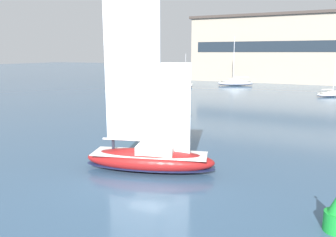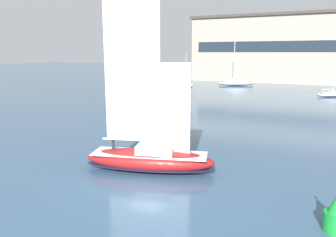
{
  "view_description": "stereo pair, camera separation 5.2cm",
  "coord_description": "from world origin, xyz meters",
  "px_view_note": "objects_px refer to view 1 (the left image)",
  "views": [
    {
      "loc": [
        10.58,
        -19.16,
        8.13
      ],
      "look_at": [
        0.0,
        3.0,
        3.18
      ],
      "focal_mm": 35.0,
      "sensor_mm": 36.0,
      "label": 1
    },
    {
      "loc": [
        10.63,
        -19.14,
        8.13
      ],
      "look_at": [
        0.0,
        3.0,
        3.18
      ],
      "focal_mm": 35.0,
      "sensor_mm": 36.0,
      "label": 2
    }
  ],
  "objects_px": {
    "tree_shore_left": "(128,38)",
    "sailboat_main": "(150,157)",
    "sailboat_moored_mid_channel": "(331,94)",
    "sailboat_moored_far_slip": "(186,84)",
    "sailboat_moored_near_marina": "(236,82)"
  },
  "relations": [
    {
      "from": "tree_shore_left",
      "to": "sailboat_main",
      "type": "height_order",
      "value": "tree_shore_left"
    },
    {
      "from": "sailboat_moored_mid_channel",
      "to": "sailboat_moored_far_slip",
      "type": "bearing_deg",
      "value": 168.46
    },
    {
      "from": "sailboat_moored_near_marina",
      "to": "sailboat_moored_far_slip",
      "type": "height_order",
      "value": "sailboat_moored_near_marina"
    },
    {
      "from": "tree_shore_left",
      "to": "sailboat_moored_near_marina",
      "type": "relative_size",
      "value": 1.51
    },
    {
      "from": "sailboat_moored_mid_channel",
      "to": "sailboat_main",
      "type": "bearing_deg",
      "value": -103.59
    },
    {
      "from": "sailboat_moored_near_marina",
      "to": "sailboat_moored_far_slip",
      "type": "xyz_separation_m",
      "value": [
        -10.65,
        -6.43,
        -0.27
      ]
    },
    {
      "from": "sailboat_moored_far_slip",
      "to": "sailboat_moored_mid_channel",
      "type": "bearing_deg",
      "value": -11.54
    },
    {
      "from": "sailboat_moored_mid_channel",
      "to": "sailboat_moored_near_marina",
      "type": "bearing_deg",
      "value": 148.66
    },
    {
      "from": "sailboat_moored_mid_channel",
      "to": "tree_shore_left",
      "type": "bearing_deg",
      "value": 160.83
    },
    {
      "from": "sailboat_moored_near_marina",
      "to": "sailboat_moored_mid_channel",
      "type": "distance_m",
      "value": 24.88
    },
    {
      "from": "tree_shore_left",
      "to": "sailboat_moored_mid_channel",
      "type": "bearing_deg",
      "value": -19.17
    },
    {
      "from": "sailboat_moored_far_slip",
      "to": "sailboat_moored_near_marina",
      "type": "bearing_deg",
      "value": 31.12
    },
    {
      "from": "sailboat_moored_near_marina",
      "to": "sailboat_moored_far_slip",
      "type": "bearing_deg",
      "value": -148.88
    },
    {
      "from": "sailboat_main",
      "to": "sailboat_moored_mid_channel",
      "type": "relative_size",
      "value": 1.64
    },
    {
      "from": "tree_shore_left",
      "to": "sailboat_moored_far_slip",
      "type": "bearing_deg",
      "value": -28.03
    }
  ]
}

